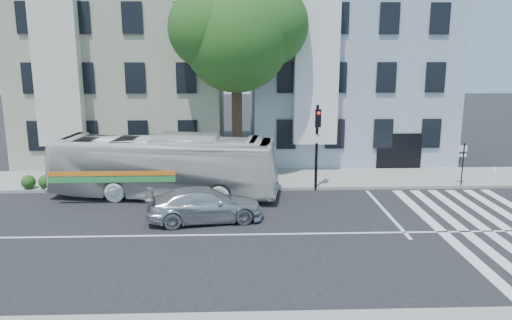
{
  "coord_description": "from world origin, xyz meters",
  "views": [
    {
      "loc": [
        0.05,
        -18.09,
        7.02
      ],
      "look_at": [
        0.8,
        2.41,
        2.4
      ],
      "focal_mm": 35.0,
      "sensor_mm": 36.0,
      "label": 1
    }
  ],
  "objects_px": {
    "sedan": "(205,205)",
    "traffic_signal": "(317,136)",
    "fire_hydrant": "(495,173)",
    "bus": "(164,166)"
  },
  "relations": [
    {
      "from": "sedan",
      "to": "bus",
      "type": "bearing_deg",
      "value": 22.28
    },
    {
      "from": "sedan",
      "to": "fire_hydrant",
      "type": "relative_size",
      "value": 7.32
    },
    {
      "from": "sedan",
      "to": "traffic_signal",
      "type": "bearing_deg",
      "value": -59.91
    },
    {
      "from": "fire_hydrant",
      "to": "bus",
      "type": "bearing_deg",
      "value": -173.2
    },
    {
      "from": "bus",
      "to": "traffic_signal",
      "type": "height_order",
      "value": "traffic_signal"
    },
    {
      "from": "sedan",
      "to": "traffic_signal",
      "type": "height_order",
      "value": "traffic_signal"
    },
    {
      "from": "bus",
      "to": "sedan",
      "type": "distance_m",
      "value": 4.21
    },
    {
      "from": "bus",
      "to": "sedan",
      "type": "relative_size",
      "value": 2.26
    },
    {
      "from": "bus",
      "to": "traffic_signal",
      "type": "xyz_separation_m",
      "value": [
        7.42,
        0.74,
        1.28
      ]
    },
    {
      "from": "traffic_signal",
      "to": "fire_hydrant",
      "type": "relative_size",
      "value": 6.59
    }
  ]
}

